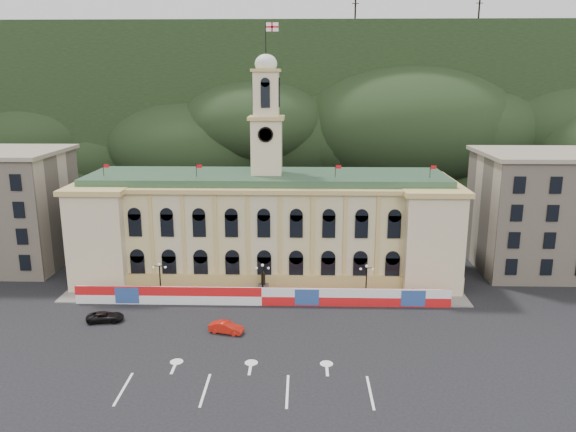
{
  "coord_description": "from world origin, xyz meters",
  "views": [
    {
      "loc": [
        5.37,
        -54.55,
        29.45
      ],
      "look_at": [
        3.41,
        18.0,
        11.55
      ],
      "focal_mm": 35.0,
      "sensor_mm": 36.0,
      "label": 1
    }
  ],
  "objects_px": {
    "statue": "(263,289)",
    "red_sedan": "(226,327)",
    "black_suv": "(105,317)",
    "lamp_center": "(263,278)"
  },
  "relations": [
    {
      "from": "lamp_center",
      "to": "black_suv",
      "type": "relative_size",
      "value": 1.09
    },
    {
      "from": "statue",
      "to": "red_sedan",
      "type": "xyz_separation_m",
      "value": [
        -3.63,
        -11.38,
        -0.51
      ]
    },
    {
      "from": "statue",
      "to": "red_sedan",
      "type": "height_order",
      "value": "statue"
    },
    {
      "from": "statue",
      "to": "black_suv",
      "type": "distance_m",
      "value": 20.93
    },
    {
      "from": "statue",
      "to": "lamp_center",
      "type": "relative_size",
      "value": 0.72
    },
    {
      "from": "red_sedan",
      "to": "black_suv",
      "type": "bearing_deg",
      "value": 94.13
    },
    {
      "from": "statue",
      "to": "red_sedan",
      "type": "bearing_deg",
      "value": -107.69
    },
    {
      "from": "red_sedan",
      "to": "black_suv",
      "type": "height_order",
      "value": "red_sedan"
    },
    {
      "from": "statue",
      "to": "black_suv",
      "type": "bearing_deg",
      "value": -155.81
    },
    {
      "from": "lamp_center",
      "to": "red_sedan",
      "type": "xyz_separation_m",
      "value": [
        -3.63,
        -10.38,
        -2.39
      ]
    }
  ]
}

